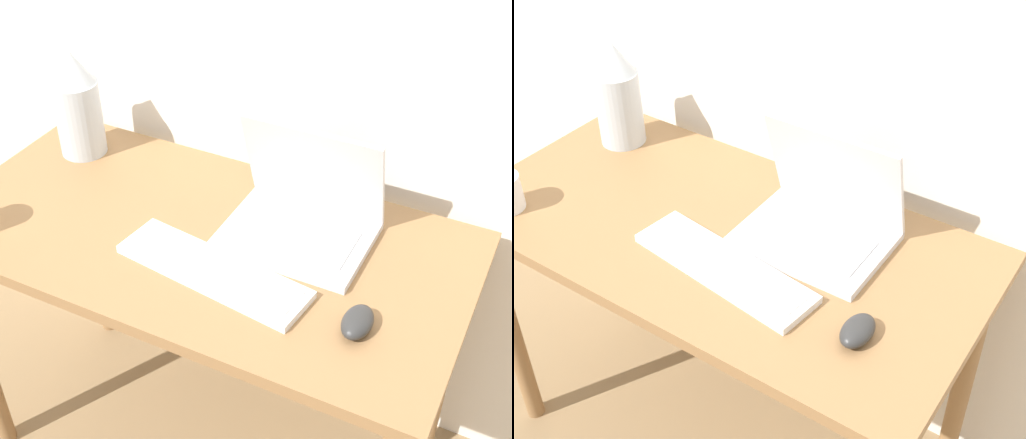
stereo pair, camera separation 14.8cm
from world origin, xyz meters
The scene contains 5 objects.
desk centered at (0.00, 0.31, 0.66)m, with size 1.21×0.62×0.78m.
laptop centered at (0.20, 0.42, 0.83)m, with size 0.32×0.25×0.25m.
keyboard centered at (0.09, 0.20, 0.79)m, with size 0.44×0.18×0.02m.
mouse centered at (0.41, 0.19, 0.80)m, with size 0.06×0.09×0.04m.
vase centered at (-0.45, 0.48, 0.92)m, with size 0.12×0.12×0.28m.
Camera 2 is at (0.80, -0.68, 1.78)m, focal length 50.00 mm.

